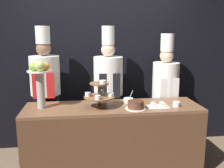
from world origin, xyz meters
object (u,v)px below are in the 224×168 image
cake_round (136,105)px  serving_bowl_far (128,100)px  tiered_stand (99,94)px  chef_center_left (109,88)px  cup_white (176,104)px  chef_left (46,88)px  chef_center_right (165,90)px  cake_square_tray (158,105)px  fruit_pedestal (40,77)px

cake_round → serving_bowl_far: (-0.03, 0.29, -0.02)m
tiered_stand → chef_center_left: (0.17, 0.54, -0.05)m
cup_white → chef_left: (-1.60, 0.63, 0.10)m
tiered_stand → cup_white: (0.91, -0.09, -0.13)m
tiered_stand → cup_white: 0.92m
serving_bowl_far → chef_center_left: bearing=119.5°
cake_round → chef_center_left: 0.70m
serving_bowl_far → chef_center_right: chef_center_right is taller
cup_white → cake_square_tray: (-0.22, 0.01, -0.01)m
serving_bowl_far → chef_left: bearing=160.8°
cake_square_tray → tiered_stand: bearing=173.7°
serving_bowl_far → chef_left: (-1.06, 0.37, 0.10)m
fruit_pedestal → cup_white: fruit_pedestal is taller
cake_round → serving_bowl_far: serving_bowl_far is taller
fruit_pedestal → chef_left: 0.55m
tiered_stand → cake_square_tray: (0.69, -0.08, -0.14)m
fruit_pedestal → chef_center_left: bearing=30.2°
chef_center_right → serving_bowl_far: bearing=-148.7°
chef_center_right → tiered_stand: bearing=-151.5°
cake_round → chef_center_right: (0.58, 0.66, 0.02)m
fruit_pedestal → chef_center_right: 1.76m
serving_bowl_far → chef_left: size_ratio=0.09×
cup_white → serving_bowl_far: (-0.53, 0.25, -0.00)m
chef_center_right → cake_round: bearing=-131.3°
chef_left → chef_center_right: 1.67m
fruit_pedestal → cup_white: size_ratio=6.71×
cake_square_tray → chef_center_left: chef_center_left is taller
tiered_stand → chef_left: bearing=142.0°
cup_white → chef_left: chef_left is taller
cup_white → chef_center_left: (-0.74, 0.63, 0.08)m
serving_bowl_far → chef_left: chef_left is taller
fruit_pedestal → serving_bowl_far: fruit_pedestal is taller
cake_square_tray → chef_center_left: bearing=130.4°
cup_white → cake_square_tray: cup_white is taller
tiered_stand → chef_left: chef_left is taller
tiered_stand → chef_center_left: 0.56m
cake_round → cake_square_tray: (0.28, 0.05, -0.03)m
cake_square_tray → chef_center_left: 0.81m
chef_center_right → cup_white: bearing=-97.1°
tiered_stand → cake_square_tray: size_ratio=1.52×
cake_round → cake_square_tray: 0.29m
tiered_stand → cake_square_tray: 0.71m
fruit_pedestal → cake_round: fruit_pedestal is taller
chef_center_left → cake_square_tray: bearing=-49.6°
tiered_stand → chef_left: (-0.69, 0.54, -0.03)m
serving_bowl_far → fruit_pedestal: bearing=-173.6°
chef_left → chef_center_left: size_ratio=1.00×
tiered_stand → chef_left: 0.87m
cake_round → chef_center_left: chef_center_left is taller
fruit_pedestal → cup_white: 1.63m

